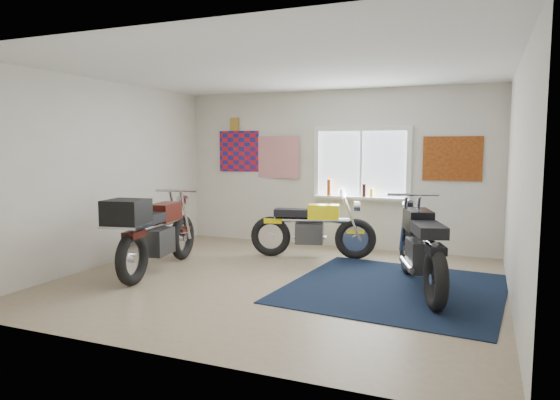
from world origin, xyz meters
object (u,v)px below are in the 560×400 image
at_px(navy_rug, 395,288).
at_px(yellow_triumph, 312,230).
at_px(black_chrome_bike, 421,250).
at_px(maroon_tourer, 153,232).

xyz_separation_m(navy_rug, yellow_triumph, (-1.50, 1.27, 0.43)).
xyz_separation_m(black_chrome_bike, maroon_tourer, (-3.48, -0.57, 0.08)).
distance_m(navy_rug, black_chrome_bike, 0.57).
bearing_deg(yellow_triumph, maroon_tourer, -146.58).
xyz_separation_m(navy_rug, maroon_tourer, (-3.19, -0.52, 0.57)).
distance_m(navy_rug, yellow_triumph, 2.01).
xyz_separation_m(yellow_triumph, maroon_tourer, (-1.68, -1.78, 0.14)).
bearing_deg(maroon_tourer, yellow_triumph, -52.02).
relative_size(yellow_triumph, maroon_tourer, 0.89).
bearing_deg(yellow_triumph, navy_rug, -53.41).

